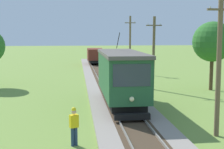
{
  "coord_description": "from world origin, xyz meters",
  "views": [
    {
      "loc": [
        -3.0,
        0.54,
        5.04
      ],
      "look_at": [
        -0.29,
        23.85,
        1.9
      ],
      "focal_mm": 49.36,
      "sensor_mm": 36.0,
      "label": 1
    }
  ],
  "objects": [
    {
      "name": "freight_car",
      "position": [
        0.0,
        49.77,
        1.56
      ],
      "size": [
        2.4,
        5.2,
        2.31
      ],
      "color": "maroon",
      "rests_on": "rail_right"
    },
    {
      "name": "utility_pole_far",
      "position": [
        3.83,
        39.42,
        3.72
      ],
      "size": [
        1.4,
        0.32,
        7.25
      ],
      "color": "brown",
      "rests_on": "ground"
    },
    {
      "name": "utility_pole_near_tram",
      "position": [
        3.83,
        14.63,
        3.6
      ],
      "size": [
        1.4,
        0.38,
        7.01
      ],
      "color": "brown",
      "rests_on": "ground"
    },
    {
      "name": "track_worker",
      "position": [
        -3.15,
        14.01,
        0.98
      ],
      "size": [
        0.44,
        0.36,
        1.78
      ],
      "rotation": [
        0.0,
        0.0,
        1.95
      ],
      "color": "navy",
      "rests_on": "ground"
    },
    {
      "name": "tree_right_near",
      "position": [
        8.95,
        26.54,
        4.31
      ],
      "size": [
        3.55,
        3.55,
        6.1
      ],
      "color": "#4C3823",
      "rests_on": "ground"
    },
    {
      "name": "red_tram",
      "position": [
        0.0,
        20.95,
        2.19
      ],
      "size": [
        2.6,
        8.54,
        4.79
      ],
      "color": "#235633",
      "rests_on": "rail_right"
    },
    {
      "name": "utility_pole_mid",
      "position": [
        3.83,
        27.3,
        3.36
      ],
      "size": [
        1.4,
        0.44,
        6.54
      ],
      "color": "brown",
      "rests_on": "ground"
    }
  ]
}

